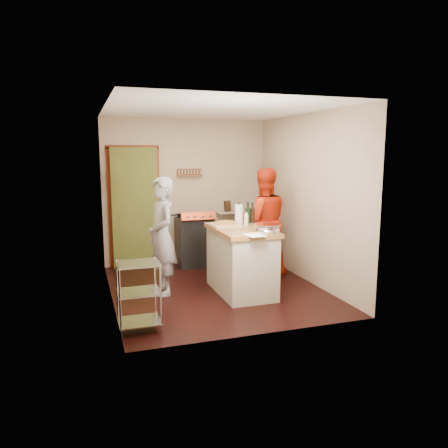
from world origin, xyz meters
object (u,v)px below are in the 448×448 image
(stove, at_px, (194,241))
(island, at_px, (241,259))
(person_stripe, at_px, (162,236))
(person_red, at_px, (263,222))
(wire_shelving, at_px, (139,293))

(stove, xyz_separation_m, island, (0.26, -1.71, 0.05))
(person_stripe, xyz_separation_m, person_red, (1.78, 0.53, 0.04))
(wire_shelving, relative_size, person_red, 0.45)
(stove, relative_size, wire_shelving, 1.26)
(wire_shelving, height_order, person_red, person_red)
(person_stripe, bearing_deg, island, 66.57)
(person_stripe, distance_m, person_red, 1.86)
(wire_shelving, xyz_separation_m, person_red, (2.28, 1.75, 0.44))
(wire_shelving, height_order, island, island)
(stove, distance_m, person_red, 1.36)
(stove, height_order, person_red, person_red)
(stove, height_order, person_stripe, person_stripe)
(island, bearing_deg, person_red, 50.06)
(island, xyz_separation_m, person_red, (0.70, 0.83, 0.38))
(wire_shelving, bearing_deg, stove, 63.15)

